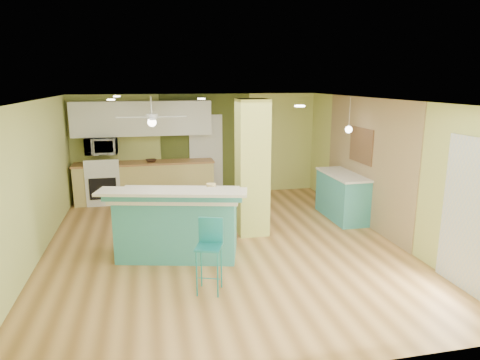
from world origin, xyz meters
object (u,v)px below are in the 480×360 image
peninsula (178,222)px  bar_stool (210,243)px  side_counter (342,196)px  canister (211,188)px  fruit_bowl (151,161)px

peninsula → bar_stool: 1.36m
peninsula → bar_stool: bearing=-62.0°
side_counter → canister: bearing=-156.0°
side_counter → canister: size_ratio=9.41×
peninsula → canister: size_ratio=14.96×
fruit_bowl → canister: 3.60m
peninsula → fruit_bowl: 3.46m
fruit_bowl → peninsula: bearing=-83.9°
canister → fruit_bowl: bearing=104.6°
peninsula → fruit_bowl: bearing=109.9°
bar_stool → side_counter: size_ratio=0.69×
bar_stool → canister: (0.21, 1.25, 0.44)m
fruit_bowl → canister: (0.91, -3.48, 0.15)m
peninsula → side_counter: bearing=33.5°
peninsula → side_counter: peninsula is taller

